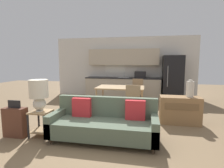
# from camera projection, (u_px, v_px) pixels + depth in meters

# --- Properties ---
(ground_plane) EXTENTS (20.00, 20.00, 0.00)m
(ground_plane) POSITION_uv_depth(u_px,v_px,m) (96.00, 137.00, 3.67)
(ground_plane) COLOR #7F6647
(wall_back) EXTENTS (6.40, 0.07, 2.70)m
(wall_back) POSITION_uv_depth(u_px,v_px,m) (124.00, 67.00, 8.01)
(wall_back) COLOR silver
(wall_back) RESTS_ON ground_plane
(kitchen_counter) EXTENTS (3.30, 0.65, 2.15)m
(kitchen_counter) POSITION_uv_depth(u_px,v_px,m) (123.00, 79.00, 7.78)
(kitchen_counter) COLOR beige
(kitchen_counter) RESTS_ON ground_plane
(refrigerator) EXTENTS (0.80, 0.79, 1.85)m
(refrigerator) POSITION_uv_depth(u_px,v_px,m) (172.00, 78.00, 7.25)
(refrigerator) COLOR black
(refrigerator) RESTS_ON ground_plane
(dining_table) EXTENTS (1.53, 0.95, 0.77)m
(dining_table) POSITION_uv_depth(u_px,v_px,m) (121.00, 89.00, 5.73)
(dining_table) COLOR tan
(dining_table) RESTS_ON ground_plane
(couch) EXTENTS (2.14, 0.80, 0.84)m
(couch) POSITION_uv_depth(u_px,v_px,m) (104.00, 123.00, 3.57)
(couch) COLOR #3D2D1E
(couch) RESTS_ON ground_plane
(side_table) EXTENTS (0.40, 0.40, 0.54)m
(side_table) POSITION_uv_depth(u_px,v_px,m) (41.00, 119.00, 3.71)
(side_table) COLOR tan
(side_table) RESTS_ON ground_plane
(table_lamp) EXTENTS (0.39, 0.39, 0.66)m
(table_lamp) POSITION_uv_depth(u_px,v_px,m) (39.00, 93.00, 3.65)
(table_lamp) COLOR silver
(table_lamp) RESTS_ON side_table
(credenza) EXTENTS (0.99, 0.44, 0.70)m
(credenza) POSITION_uv_depth(u_px,v_px,m) (180.00, 110.00, 4.47)
(credenza) COLOR olive
(credenza) RESTS_ON ground_plane
(vase) EXTENTS (0.18, 0.18, 0.44)m
(vase) POSITION_uv_depth(u_px,v_px,m) (190.00, 89.00, 4.37)
(vase) COLOR beige
(vase) RESTS_ON credenza
(dining_chair_near_right) EXTENTS (0.45, 0.45, 0.96)m
(dining_chair_near_right) POSITION_uv_depth(u_px,v_px,m) (134.00, 100.00, 4.88)
(dining_chair_near_right) COLOR #997A56
(dining_chair_near_right) RESTS_ON ground_plane
(dining_chair_far_right) EXTENTS (0.47, 0.47, 0.96)m
(dining_chair_far_right) POSITION_uv_depth(u_px,v_px,m) (137.00, 90.00, 6.48)
(dining_chair_far_right) COLOR #997A56
(dining_chair_far_right) RESTS_ON ground_plane
(suitcase) EXTENTS (0.47, 0.22, 0.78)m
(suitcase) POSITION_uv_depth(u_px,v_px,m) (15.00, 122.00, 3.69)
(suitcase) COLOR brown
(suitcase) RESTS_ON ground_plane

